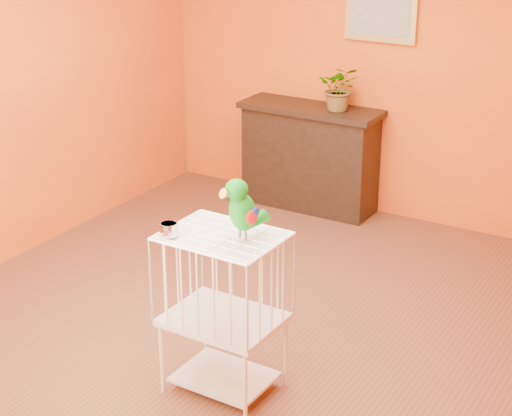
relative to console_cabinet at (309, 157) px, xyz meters
The scene contains 8 objects.
ground 2.15m from the console_cabinet, 75.53° to the right, with size 4.50×4.50×0.00m, color brown.
room_shell 2.38m from the console_cabinet, 75.53° to the right, with size 4.50×4.50×4.50m.
console_cabinet is the anchor object (origin of this frame).
potted_plant 0.67m from the console_cabinet, ahead, with size 0.35×0.39×0.30m, color #26722D.
framed_picture 1.40m from the console_cabinet, 19.55° to the left, with size 0.62×0.04×0.50m.
birdcage 2.96m from the console_cabinet, 71.86° to the right, with size 0.64×0.50×0.98m.
feed_cup 3.10m from the console_cabinet, 77.10° to the right, with size 0.10×0.10×0.07m, color silver.
parrot 3.06m from the console_cabinet, 69.62° to the right, with size 0.20×0.31×0.35m.
Camera 1 is at (2.74, -4.34, 2.83)m, focal length 60.00 mm.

